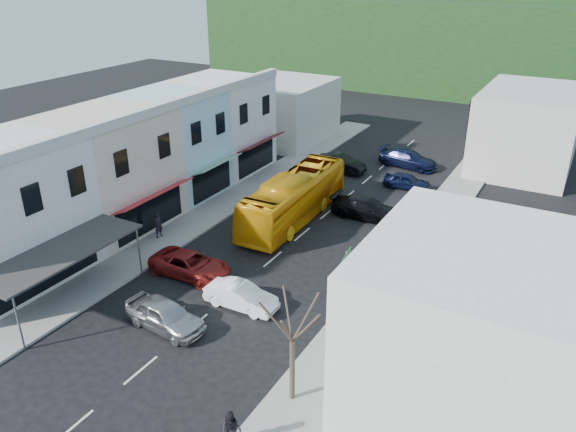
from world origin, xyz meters
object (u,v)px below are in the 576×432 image
object	(u,v)px
direction_sign	(345,285)
traffic_signal	(467,129)
pedestrian_left	(159,225)
street_tree	(292,342)
car_white	(241,296)
bus	(294,199)
car_red	(190,265)
car_silver	(165,316)
pedestrian_right	(231,430)

from	to	relation	value
direction_sign	traffic_signal	world-z (taller)	traffic_signal
pedestrian_left	street_tree	distance (m)	17.76
pedestrian_left	car_white	bearing A→B (deg)	-108.33
bus	car_red	distance (m)	10.15
street_tree	traffic_signal	bearing A→B (deg)	91.92
bus	pedestrian_left	world-z (taller)	bus
bus	pedestrian_left	size ratio (longest dim) A/B	6.82
car_white	car_red	distance (m)	4.72
car_white	street_tree	xyz separation A→B (m)	(5.82, -4.89, 2.39)
car_red	pedestrian_left	world-z (taller)	pedestrian_left
car_silver	car_red	bearing A→B (deg)	29.50
pedestrian_left	car_silver	bearing A→B (deg)	-131.91
street_tree	car_silver	bearing A→B (deg)	170.11
car_silver	car_red	xyz separation A→B (m)	(-2.16, 4.83, 0.00)
pedestrian_right	car_white	bearing A→B (deg)	102.99
direction_sign	street_tree	world-z (taller)	street_tree
car_red	street_tree	world-z (taller)	street_tree
traffic_signal	car_red	bearing A→B (deg)	92.34
bus	traffic_signal	size ratio (longest dim) A/B	2.12
car_red	street_tree	distance (m)	12.32
car_red	pedestrian_right	world-z (taller)	pedestrian_right
bus	pedestrian_right	world-z (taller)	bus
car_white	pedestrian_right	distance (m)	9.80
bus	car_white	xyz separation A→B (m)	(2.90, -11.36, -0.85)
car_silver	direction_sign	world-z (taller)	direction_sign
car_silver	pedestrian_right	size ratio (longest dim) A/B	2.59
car_red	traffic_signal	world-z (taller)	traffic_signal
car_silver	pedestrian_left	world-z (taller)	pedestrian_left
car_silver	traffic_signal	size ratio (longest dim) A/B	0.80
car_red	direction_sign	size ratio (longest dim) A/B	1.20
pedestrian_left	pedestrian_right	world-z (taller)	same
street_tree	car_red	bearing A→B (deg)	148.82
car_red	pedestrian_right	size ratio (longest dim) A/B	2.71
bus	car_silver	xyz separation A→B (m)	(0.54, -14.82, -0.85)
direction_sign	car_red	bearing A→B (deg)	175.30
car_silver	car_white	size ratio (longest dim) A/B	1.00
pedestrian_right	street_tree	world-z (taller)	street_tree
car_white	direction_sign	distance (m)	5.67
pedestrian_left	direction_sign	distance (m)	14.71
car_silver	car_red	world-z (taller)	same
bus	pedestrian_left	distance (m)	9.67
car_silver	pedestrian_left	bearing A→B (deg)	47.88
bus	car_red	bearing A→B (deg)	-100.92
pedestrian_left	street_tree	bearing A→B (deg)	-115.17
car_red	direction_sign	xyz separation A→B (m)	(9.71, 0.58, 1.22)
pedestrian_left	pedestrian_right	xyz separation A→B (m)	(14.41, -12.52, 0.00)
car_silver	direction_sign	bearing A→B (deg)	-48.92
pedestrian_right	traffic_signal	bearing A→B (deg)	72.39
car_red	direction_sign	world-z (taller)	direction_sign
pedestrian_left	traffic_signal	xyz separation A→B (m)	(13.92, 27.44, 1.74)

